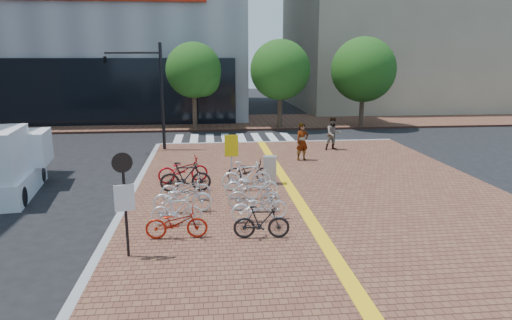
{
  "coord_description": "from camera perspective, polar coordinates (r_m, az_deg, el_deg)",
  "views": [
    {
      "loc": [
        -1.1,
        -14.53,
        5.11
      ],
      "look_at": [
        0.67,
        2.13,
        1.3
      ],
      "focal_mm": 32.0,
      "sensor_mm": 36.0,
      "label": 1
    }
  ],
  "objects": [
    {
      "name": "crosswalk",
      "position": [
        29.02,
        -2.81,
        2.67
      ],
      "size": [
        7.5,
        4.0,
        0.01
      ],
      "color": "silver",
      "rests_on": "ground"
    },
    {
      "name": "bike_2",
      "position": [
        15.01,
        -9.19,
        -4.63
      ],
      "size": [
        1.93,
        0.72,
        1.01
      ],
      "primitive_type": "imported",
      "rotation": [
        0.0,
        0.0,
        1.6
      ],
      "color": "white",
      "rests_on": "sidewalk"
    },
    {
      "name": "notice_sign",
      "position": [
        11.68,
        -16.15,
        -3.88
      ],
      "size": [
        0.49,
        0.19,
        2.71
      ],
      "color": "black",
      "rests_on": "sidewalk"
    },
    {
      "name": "utility_box",
      "position": [
        18.1,
        1.73,
        -1.26
      ],
      "size": [
        0.56,
        0.43,
        1.12
      ],
      "primitive_type": "cube",
      "rotation": [
        0.0,
        0.0,
        -0.12
      ],
      "color": "#B6B5BA",
      "rests_on": "sidewalk"
    },
    {
      "name": "traffic_light_pole",
      "position": [
        25.17,
        -14.77,
        10.04
      ],
      "size": [
        3.05,
        1.18,
        5.68
      ],
      "color": "black",
      "rests_on": "sidewalk"
    },
    {
      "name": "yellow_sign",
      "position": [
        17.94,
        -3.09,
        1.24
      ],
      "size": [
        0.53,
        0.12,
        1.97
      ],
      "color": "#B7B7BC",
      "rests_on": "sidewalk"
    },
    {
      "name": "bike_7",
      "position": [
        14.07,
        0.41,
        -5.78
      ],
      "size": [
        1.88,
        0.91,
        0.95
      ],
      "primitive_type": "imported",
      "rotation": [
        0.0,
        0.0,
        1.73
      ],
      "color": "white",
      "rests_on": "sidewalk"
    },
    {
      "name": "bike_5",
      "position": [
        18.52,
        -9.11,
        -1.21
      ],
      "size": [
        2.09,
        1.07,
        1.05
      ],
      "primitive_type": "imported",
      "rotation": [
        0.0,
        0.0,
        1.77
      ],
      "color": "red",
      "rests_on": "sidewalk"
    },
    {
      "name": "bike_3",
      "position": [
        16.17,
        -8.8,
        -3.49
      ],
      "size": [
        1.78,
        0.69,
        0.92
      ],
      "primitive_type": "imported",
      "rotation": [
        0.0,
        0.0,
        1.61
      ],
      "color": "silver",
      "rests_on": "sidewalk"
    },
    {
      "name": "bike_1",
      "position": [
        13.96,
        -9.9,
        -6.18
      ],
      "size": [
        1.55,
        0.48,
        0.93
      ],
      "primitive_type": "imported",
      "rotation": [
        0.0,
        0.0,
        1.54
      ],
      "color": "white",
      "rests_on": "sidewalk"
    },
    {
      "name": "bike_10",
      "position": [
        17.19,
        -1.21,
        -1.99
      ],
      "size": [
        1.89,
        0.57,
        1.13
      ],
      "primitive_type": "imported",
      "rotation": [
        0.0,
        0.0,
        1.55
      ],
      "color": "white",
      "rests_on": "sidewalk"
    },
    {
      "name": "street_trees",
      "position": [
        32.58,
        4.9,
        10.99
      ],
      "size": [
        16.2,
        4.6,
        6.35
      ],
      "color": "#38281E",
      "rests_on": "far_sidewalk"
    },
    {
      "name": "bike_0",
      "position": [
        12.97,
        -9.9,
        -7.74
      ],
      "size": [
        1.72,
        0.61,
        0.9
      ],
      "primitive_type": "imported",
      "rotation": [
        0.0,
        0.0,
        1.57
      ],
      "color": "#B01E0C",
      "rests_on": "sidewalk"
    },
    {
      "name": "ground",
      "position": [
        15.44,
        -1.64,
        -6.52
      ],
      "size": [
        120.0,
        120.0,
        0.0
      ],
      "primitive_type": "plane",
      "color": "black",
      "rests_on": "ground"
    },
    {
      "name": "pedestrian_b",
      "position": [
        25.05,
        9.63,
        3.27
      ],
      "size": [
        0.92,
        0.74,
        1.77
      ],
      "primitive_type": "imported",
      "rotation": [
        0.0,
        0.0,
        0.09
      ],
      "color": "#4F5364",
      "rests_on": "sidewalk"
    },
    {
      "name": "building_beige",
      "position": [
        50.44,
        16.94,
        16.71
      ],
      "size": [
        20.0,
        18.0,
        18.0
      ],
      "primitive_type": "cube",
      "color": "gray",
      "rests_on": "ground"
    },
    {
      "name": "pedestrian_a",
      "position": [
        22.28,
        5.8,
        2.28
      ],
      "size": [
        0.78,
        0.65,
        1.83
      ],
      "primitive_type": "imported",
      "rotation": [
        0.0,
        0.0,
        0.37
      ],
      "color": "gray",
      "rests_on": "sidewalk"
    },
    {
      "name": "bike_6",
      "position": [
        12.77,
        0.7,
        -7.76
      ],
      "size": [
        1.6,
        0.55,
        0.94
      ],
      "primitive_type": "imported",
      "rotation": [
        0.0,
        0.0,
        1.51
      ],
      "color": "black",
      "rests_on": "sidewalk"
    },
    {
      "name": "kerb_west",
      "position": [
        11.16,
        -21.14,
        -14.94
      ],
      "size": [
        0.25,
        34.0,
        0.15
      ],
      "primitive_type": "cube",
      "color": "gray",
      "rests_on": "ground"
    },
    {
      "name": "far_sidewalk",
      "position": [
        35.9,
        -4.26,
        4.72
      ],
      "size": [
        70.0,
        8.0,
        0.15
      ],
      "primitive_type": "cube",
      "color": "brown",
      "rests_on": "ground"
    },
    {
      "name": "tactile_strip",
      "position": [
        11.18,
        11.03,
        -13.76
      ],
      "size": [
        0.4,
        34.0,
        0.01
      ],
      "primitive_type": "cube",
      "color": "yellow",
      "rests_on": "sidewalk"
    },
    {
      "name": "bike_11",
      "position": [
        18.39,
        -0.9,
        -1.35
      ],
      "size": [
        1.79,
        0.74,
        0.92
      ],
      "primitive_type": "imported",
      "rotation": [
        0.0,
        0.0,
        1.5
      ],
      "color": "black",
      "rests_on": "sidewalk"
    },
    {
      "name": "bike_4",
      "position": [
        17.23,
        -8.81,
        -2.1
      ],
      "size": [
        1.91,
        0.57,
        1.14
      ],
      "primitive_type": "imported",
      "rotation": [
        0.0,
        0.0,
        1.59
      ],
      "color": "black",
      "rests_on": "sidewalk"
    },
    {
      "name": "bike_9",
      "position": [
        16.25,
        -0.59,
        -3.12
      ],
      "size": [
        1.92,
        0.73,
        1.0
      ],
      "primitive_type": "imported",
      "rotation": [
        0.0,
        0.0,
        1.54
      ],
      "color": "white",
      "rests_on": "sidewalk"
    },
    {
      "name": "bike_8",
      "position": [
        14.92,
        -0.23,
        -4.52
      ],
      "size": [
        1.77,
        0.78,
        1.03
      ],
      "primitive_type": "imported",
      "rotation": [
        0.0,
        0.0,
        1.39
      ],
      "color": "silver",
      "rests_on": "sidewalk"
    },
    {
      "name": "kerb_north",
      "position": [
        27.31,
        2.68,
        2.18
      ],
      "size": [
        14.0,
        0.25,
        0.15
      ],
      "primitive_type": "cube",
      "color": "gray",
      "rests_on": "ground"
    },
    {
      "name": "box_truck",
      "position": [
        19.27,
        -28.97,
        -0.42
      ],
      "size": [
        2.55,
        4.75,
        2.62
      ],
      "color": "silver",
      "rests_on": "ground"
    },
    {
      "name": "sidewalk",
      "position": [
        11.53,
        15.91,
        -13.61
      ],
      "size": [
        14.0,
        34.0,
        0.15
      ],
      "primitive_type": "cube",
      "color": "brown",
      "rests_on": "ground"
    }
  ]
}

